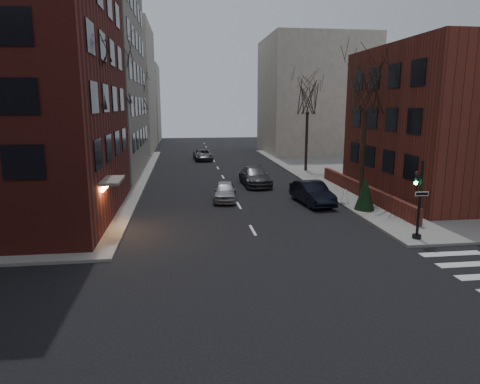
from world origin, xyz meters
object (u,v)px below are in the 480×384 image
object	(u,v)px
streetlamp_far	(145,127)
tree_left_b	(118,78)
car_lane_silver	(225,191)
evergreen_shrub	(365,193)
tree_right_a	(367,87)
car_lane_far	(203,155)
tree_left_c	(136,94)
tree_left_a	(85,74)
streetlamp_near	(122,141)
parked_sedan	(312,193)
sandwich_board	(345,196)
tree_right_b	(308,97)
car_lane_gray	(255,176)
traffic_signal	(418,205)

from	to	relation	value
streetlamp_far	tree_left_b	bearing A→B (deg)	-92.15
car_lane_silver	evergreen_shrub	distance (m)	9.79
tree_left_b	tree_right_a	size ratio (longest dim) A/B	1.11
streetlamp_far	evergreen_shrub	size ratio (longest dim) A/B	2.90
car_lane_far	tree_left_c	bearing A→B (deg)	-161.86
tree_left_a	streetlamp_near	xyz separation A→B (m)	(0.60, 8.00, -4.23)
parked_sedan	sandwich_board	distance (m)	2.25
tree_left_b	tree_right_b	bearing A→B (deg)	18.82
tree_left_a	streetlamp_far	xyz separation A→B (m)	(0.60, 28.00, -4.23)
tree_left_b	car_lane_silver	distance (m)	13.10
tree_right_a	tree_left_a	bearing A→B (deg)	-167.20
tree_left_c	car_lane_gray	distance (m)	19.78
tree_left_b	streetlamp_far	bearing A→B (deg)	87.85
tree_left_b	tree_right_b	size ratio (longest dim) A/B	1.18
tree_right_a	streetlamp_far	xyz separation A→B (m)	(-17.00, 24.00, -3.79)
parked_sedan	car_lane_silver	size ratio (longest dim) A/B	1.20
tree_left_b	parked_sedan	bearing A→B (deg)	-30.47
tree_left_c	car_lane_silver	xyz separation A→B (m)	(8.00, -20.31, -7.35)
car_lane_far	evergreen_shrub	world-z (taller)	evergreen_shrub
tree_left_a	tree_right_a	xyz separation A→B (m)	(17.60, 4.00, -0.44)
traffic_signal	evergreen_shrub	world-z (taller)	traffic_signal
parked_sedan	traffic_signal	bearing A→B (deg)	-78.83
traffic_signal	streetlamp_near	bearing A→B (deg)	141.13
streetlamp_near	evergreen_shrub	bearing A→B (deg)	-22.96
parked_sedan	car_lane_silver	bearing A→B (deg)	155.85
tree_left_a	tree_left_c	xyz separation A→B (m)	(0.00, 26.00, -0.44)
car_lane_gray	car_lane_far	world-z (taller)	car_lane_gray
traffic_signal	tree_right_b	bearing A→B (deg)	87.85
car_lane_gray	evergreen_shrub	xyz separation A→B (m)	(5.52, -10.17, 0.45)
traffic_signal	tree_left_c	distance (m)	35.76
streetlamp_near	tree_left_a	bearing A→B (deg)	-94.29
tree_left_c	car_lane_gray	bearing A→B (deg)	-52.69
sandwich_board	tree_right_b	bearing A→B (deg)	101.07
traffic_signal	tree_right_a	bearing A→B (deg)	84.53
parked_sedan	sandwich_board	xyz separation A→B (m)	(2.16, -0.61, -0.18)
traffic_signal	tree_right_b	distance (m)	23.71
streetlamp_far	car_lane_silver	size ratio (longest dim) A/B	1.57
tree_right_a	streetlamp_far	size ratio (longest dim) A/B	1.55
tree_left_a	parked_sedan	xyz separation A→B (m)	(13.94, 3.80, -7.68)
parked_sedan	evergreen_shrub	bearing A→B (deg)	-50.09
tree_left_c	car_lane_silver	bearing A→B (deg)	-68.50
tree_left_b	sandwich_board	bearing A→B (deg)	-28.71
tree_left_c	evergreen_shrub	bearing A→B (deg)	-56.09
streetlamp_near	car_lane_silver	bearing A→B (deg)	-17.31
tree_left_c	sandwich_board	xyz separation A→B (m)	(16.10, -22.82, -7.42)
tree_right_a	evergreen_shrub	world-z (taller)	tree_right_a
traffic_signal	tree_right_b	world-z (taller)	tree_right_b
traffic_signal	tree_left_b	xyz separation A→B (m)	(-16.74, 17.01, 7.00)
tree_left_c	streetlamp_near	world-z (taller)	tree_left_c
car_lane_gray	sandwich_board	size ratio (longest dim) A/B	5.88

